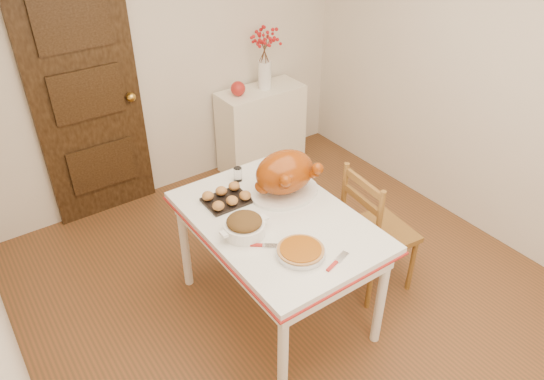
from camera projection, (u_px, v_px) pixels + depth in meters
floor at (307, 306)px, 3.59m from camera, size 3.50×4.00×0.00m
wall_back at (164, 55)px, 4.25m from camera, size 3.50×0.00×2.50m
wall_right at (500, 84)px, 3.73m from camera, size 0.00×4.00×2.50m
door_back at (87, 101)px, 4.02m from camera, size 0.85×0.06×2.06m
sideboard at (261, 129)px, 4.96m from camera, size 0.82×0.37×0.82m
kitchen_table at (276, 266)px, 3.34m from camera, size 0.91×1.33×0.80m
chair_oak at (379, 230)px, 3.52m from camera, size 0.48×0.48×0.98m
berry_vase at (265, 60)px, 4.61m from camera, size 0.28×0.28×0.54m
apple at (238, 89)px, 4.58m from camera, size 0.13×0.13×0.13m
turkey_platter at (285, 174)px, 3.26m from camera, size 0.57×0.51×0.30m
pumpkin_pie at (301, 250)px, 2.83m from camera, size 0.34×0.34×0.06m
stuffing_dish at (244, 226)px, 2.96m from camera, size 0.32×0.25×0.12m
rolls_tray at (227, 197)px, 3.25m from camera, size 0.29×0.23×0.08m
pie_server at (337, 261)px, 2.79m from camera, size 0.20×0.11×0.01m
carving_knife at (268, 245)px, 2.90m from camera, size 0.22×0.19×0.01m
drinking_glass at (238, 174)px, 3.45m from camera, size 0.07×0.07×0.10m
shaker_pair at (273, 166)px, 3.56m from camera, size 0.09×0.04×0.09m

